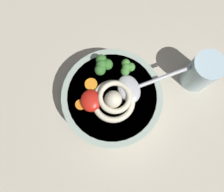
{
  "coord_description": "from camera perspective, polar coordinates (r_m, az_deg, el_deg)",
  "views": [
    {
      "loc": [
        -12.86,
        2.7,
        53.12
      ],
      "look_at": [
        -2.73,
        1.74,
        9.7
      ],
      "focal_mm": 35.26,
      "sensor_mm": 36.0,
      "label": 1
    }
  ],
  "objects": [
    {
      "name": "table_slab",
      "position": [
        0.53,
        1.59,
        1.02
      ],
      "size": [
        109.63,
        109.63,
        3.13
      ],
      "primitive_type": "cube",
      "color": "#BCB29E",
      "rests_on": "ground"
    },
    {
      "name": "soup_bowl",
      "position": [
        0.48,
        -0.0,
        -0.87
      ],
      "size": [
        20.8,
        20.8,
        6.57
      ],
      "color": "#9EB2A3",
      "rests_on": "table_slab"
    },
    {
      "name": "noodle_pile",
      "position": [
        0.43,
        0.44,
        -0.92
      ],
      "size": [
        9.67,
        9.48,
        3.89
      ],
      "color": "beige",
      "rests_on": "soup_bowl"
    },
    {
      "name": "soup_spoon",
      "position": [
        0.45,
        6.07,
        2.47
      ],
      "size": [
        7.83,
        17.49,
        1.6
      ],
      "rotation": [
        0.0,
        0.0,
        4.98
      ],
      "color": "#B7B7BC",
      "rests_on": "soup_bowl"
    },
    {
      "name": "chili_sauce_dollop",
      "position": [
        0.44,
        -5.5,
        -1.21
      ],
      "size": [
        4.55,
        4.1,
        2.05
      ],
      "primitive_type": "ellipsoid",
      "color": "red",
      "rests_on": "soup_bowl"
    },
    {
      "name": "broccoli_floret_beside_chili",
      "position": [
        0.44,
        -2.46,
        8.09
      ],
      "size": [
        4.35,
        3.74,
        3.44
      ],
      "color": "#7A9E60",
      "rests_on": "soup_bowl"
    },
    {
      "name": "broccoli_floret_rear",
      "position": [
        0.45,
        3.9,
        7.44
      ],
      "size": [
        3.5,
        3.01,
        2.77
      ],
      "color": "#7A9E60",
      "rests_on": "soup_bowl"
    },
    {
      "name": "carrot_slice_front",
      "position": [
        0.44,
        -8.14,
        -2.24
      ],
      "size": [
        2.11,
        2.11,
        0.54
      ],
      "primitive_type": "cylinder",
      "color": "orange",
      "rests_on": "soup_bowl"
    },
    {
      "name": "carrot_slice_near_spoon",
      "position": [
        0.45,
        -5.44,
        3.19
      ],
      "size": [
        2.54,
        2.54,
        0.73
      ],
      "primitive_type": "cylinder",
      "color": "orange",
      "rests_on": "soup_bowl"
    },
    {
      "name": "drinking_glass",
      "position": [
        0.52,
        22.13,
        5.74
      ],
      "size": [
        6.53,
        6.53,
        9.63
      ],
      "primitive_type": "cylinder",
      "color": "silver",
      "rests_on": "table_slab"
    }
  ]
}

